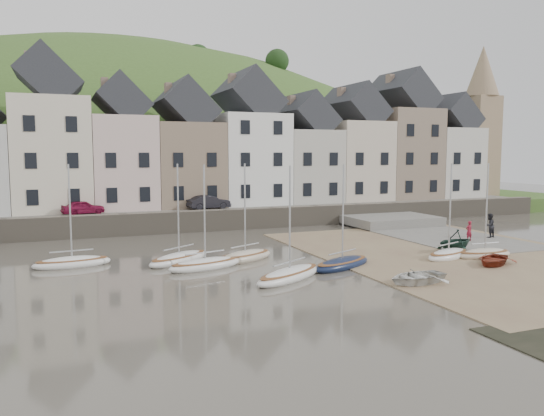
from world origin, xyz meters
name	(u,v)px	position (x,y,z in m)	size (l,w,h in m)	color
ground	(310,269)	(0.00, 0.00, 0.00)	(160.00, 160.00, 0.00)	#4E483D
quay_land	(187,205)	(0.00, 32.00, 0.75)	(90.00, 30.00, 1.50)	#3F5D25
quay_street	(215,208)	(0.00, 20.50, 1.55)	(70.00, 7.00, 0.10)	slate
seawall	(226,220)	(0.00, 17.00, 0.90)	(70.00, 1.20, 1.80)	slate
beach	(460,255)	(11.00, 0.00, 0.03)	(18.00, 26.00, 0.06)	#80654E
slipway	(432,234)	(15.00, 8.00, 0.06)	(8.00, 18.00, 0.12)	slate
hillside	(120,306)	(-5.00, 60.00, -17.99)	(134.40, 84.00, 84.00)	#3F5D25
townhouse_terrace	(222,147)	(1.76, 24.00, 7.32)	(61.05, 8.00, 13.93)	silver
church_spire	(481,117)	(34.55, 24.00, 11.06)	(4.00, 4.00, 18.00)	#997F60
sailboat_0	(72,262)	(-12.91, 5.85, 0.26)	(4.62, 1.94, 6.32)	white
sailboat_1	(205,264)	(-5.66, 2.39, 0.26)	(4.93, 2.67, 6.32)	white
sailboat_2	(245,256)	(-2.71, 3.79, 0.26)	(4.65, 3.32, 6.32)	beige
sailboat_3	(179,258)	(-6.72, 4.69, 0.26)	(4.88, 4.07, 6.32)	white
sailboat_4	(290,274)	(-2.13, -1.88, 0.26)	(5.43, 4.14, 6.32)	white
sailboat_5	(342,263)	(1.91, -0.42, 0.26)	(4.96, 3.35, 6.32)	#121D3A
sailboat_6	(449,254)	(9.61, -0.51, 0.27)	(4.38, 2.83, 6.32)	white
sailboat_7	(485,254)	(11.94, -1.20, 0.27)	(3.96, 1.61, 6.32)	beige
rowboat_white	(416,277)	(3.50, -5.34, 0.41)	(2.40, 3.36, 0.70)	silver
rowboat_green	(455,241)	(11.28, 0.84, 0.83)	(2.54, 2.94, 1.55)	#142D22
rowboat_red	(493,259)	(10.64, -3.27, 0.38)	(2.23, 3.13, 0.65)	maroon
person_red	(469,231)	(15.18, 3.89, 0.88)	(0.55, 0.36, 1.52)	maroon
person_dark	(489,225)	(17.81, 4.56, 1.07)	(0.92, 0.72, 1.89)	black
car_left	(83,207)	(-11.65, 19.50, 2.19)	(1.39, 3.46, 1.18)	maroon
car_right	(209,202)	(-0.82, 19.50, 2.25)	(1.37, 3.92, 1.29)	black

